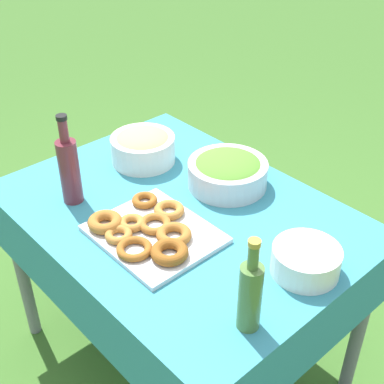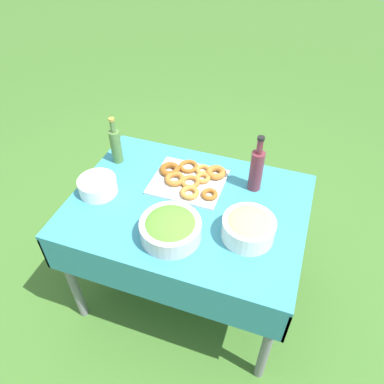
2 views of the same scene
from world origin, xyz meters
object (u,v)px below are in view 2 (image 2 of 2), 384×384
(salad_bowl, at_px, (170,228))
(plate_stack, at_px, (98,186))
(pasta_bowl, at_px, (249,227))
(wine_bottle, at_px, (256,169))
(olive_oil_bottle, at_px, (116,145))
(donut_platter, at_px, (190,179))

(salad_bowl, distance_m, plate_stack, 0.50)
(pasta_bowl, distance_m, wine_bottle, 0.36)
(wine_bottle, bearing_deg, plate_stack, 21.61)
(pasta_bowl, xyz_separation_m, wine_bottle, (0.05, -0.35, 0.06))
(salad_bowl, height_order, olive_oil_bottle, olive_oil_bottle)
(plate_stack, bearing_deg, olive_oil_bottle, -84.23)
(plate_stack, bearing_deg, wine_bottle, -158.39)
(donut_platter, bearing_deg, pasta_bowl, 144.33)
(olive_oil_bottle, relative_size, wine_bottle, 0.87)
(pasta_bowl, bearing_deg, olive_oil_bottle, -20.47)
(donut_platter, relative_size, olive_oil_bottle, 1.41)
(pasta_bowl, bearing_deg, salad_bowl, 19.22)
(wine_bottle, bearing_deg, pasta_bowl, 97.45)
(olive_oil_bottle, height_order, wine_bottle, wine_bottle)
(pasta_bowl, height_order, donut_platter, pasta_bowl)
(wine_bottle, bearing_deg, salad_bowl, 57.44)
(salad_bowl, height_order, wine_bottle, wine_bottle)
(donut_platter, bearing_deg, olive_oil_bottle, -4.89)
(salad_bowl, relative_size, donut_platter, 0.71)
(salad_bowl, bearing_deg, olive_oil_bottle, -40.89)
(salad_bowl, bearing_deg, wine_bottle, -122.56)
(plate_stack, distance_m, wine_bottle, 0.84)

